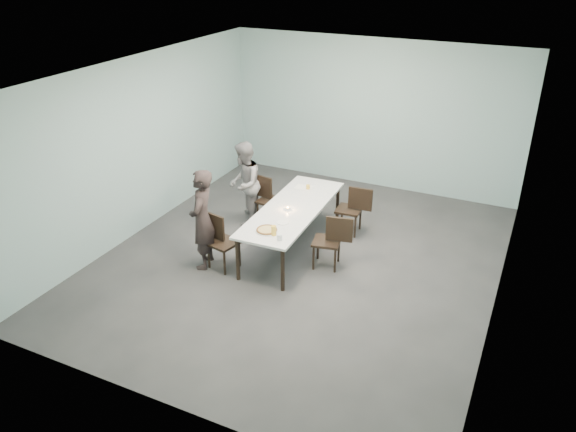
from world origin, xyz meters
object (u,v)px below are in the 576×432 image
at_px(chair_near_left, 220,237).
at_px(amber_tumbler, 308,187).
at_px(chair_far_left, 267,196).
at_px(chair_near_right, 332,238).
at_px(pizza, 267,230).
at_px(side_plate, 283,223).
at_px(diner_far, 244,184).
at_px(water_tumbler, 280,237).
at_px(diner_near, 202,219).
at_px(tealight, 288,209).
at_px(chair_far_right, 354,207).
at_px(table, 292,211).
at_px(beer_glass, 274,231).

distance_m(chair_near_left, amber_tumbler, 1.94).
distance_m(chair_far_left, amber_tumbler, 0.82).
height_order(chair_near_left, chair_far_left, same).
distance_m(chair_near_right, pizza, 1.06).
xyz_separation_m(pizza, side_plate, (0.10, 0.35, -0.01)).
relative_size(diner_far, amber_tumbler, 18.96).
height_order(chair_near_right, diner_far, diner_far).
xyz_separation_m(pizza, water_tumbler, (0.29, -0.16, 0.03)).
distance_m(diner_near, tealight, 1.39).
relative_size(chair_near_right, diner_far, 0.57).
distance_m(diner_near, pizza, 1.03).
xyz_separation_m(chair_far_right, water_tumbler, (-0.44, -2.02, 0.29)).
xyz_separation_m(chair_far_right, diner_far, (-1.91, -0.44, 0.26)).
bearing_deg(diner_near, table, 120.38).
bearing_deg(chair_far_left, diner_far, -142.42).
bearing_deg(chair_far_right, diner_near, 45.87).
distance_m(chair_far_left, chair_near_right, 1.89).
height_order(chair_near_left, diner_near, diner_near).
height_order(diner_far, water_tumbler, diner_far).
height_order(chair_near_left, amber_tumbler, chair_near_left).
height_order(pizza, water_tumbler, water_tumbler).
xyz_separation_m(diner_near, beer_glass, (1.17, 0.12, 0.02)).
bearing_deg(diner_near, chair_far_right, 123.17).
bearing_deg(tealight, chair_far_left, 134.30).
xyz_separation_m(chair_far_right, side_plate, (-0.63, -1.51, 0.25)).
relative_size(chair_near_left, tealight, 15.54).
bearing_deg(side_plate, chair_far_left, 126.23).
height_order(diner_near, pizza, diner_near).
height_order(chair_far_left, chair_far_right, same).
xyz_separation_m(chair_near_left, amber_tumbler, (0.72, 1.78, 0.29)).
bearing_deg(chair_far_right, water_tumbler, 74.26).
relative_size(table, side_plate, 14.60).
bearing_deg(amber_tumbler, water_tumbler, -79.04).
bearing_deg(beer_glass, chair_far_left, 120.30).
relative_size(chair_near_left, pizza, 2.56).
distance_m(pizza, tealight, 0.79).
bearing_deg(chair_near_left, chair_far_left, 103.94).
height_order(chair_far_right, diner_far, diner_far).
bearing_deg(pizza, chair_near_right, 38.58).
distance_m(water_tumbler, tealight, 1.01).
height_order(diner_far, pizza, diner_far).
bearing_deg(chair_near_right, table, -28.87).
xyz_separation_m(beer_glass, amber_tumbler, (-0.22, 1.76, -0.03)).
bearing_deg(beer_glass, diner_far, 131.95).
bearing_deg(diner_near, tealight, 118.47).
distance_m(chair_near_left, tealight, 1.19).
bearing_deg(beer_glass, pizza, 156.04).
xyz_separation_m(chair_near_left, diner_near, (-0.23, -0.10, 0.31)).
bearing_deg(side_plate, diner_far, 140.06).
bearing_deg(diner_near, pizza, 83.90).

